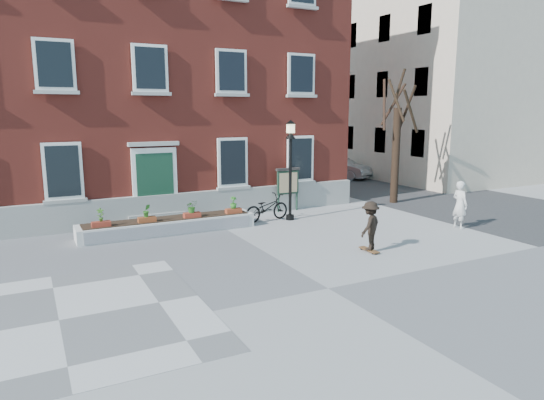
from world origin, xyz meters
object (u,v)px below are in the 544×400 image
parked_car (340,168)px  skateboarder (370,226)px  notice_board (288,182)px  bystander (460,205)px  lamp_post (290,156)px  bicycle (267,208)px

parked_car → skateboarder: (-8.74, -14.05, 0.16)m
skateboarder → parked_car: bearing=58.1°
notice_board → bystander: bearing=-53.3°
lamp_post → bystander: bearing=-39.7°
bicycle → parked_car: bearing=-57.1°
lamp_post → skateboarder: bearing=-89.9°
parked_car → skateboarder: 16.55m
parked_car → skateboarder: size_ratio=2.54×
bystander → lamp_post: size_ratio=0.45×
notice_board → skateboarder: (-0.72, -6.50, -0.44)m
notice_board → skateboarder: bearing=-96.3°
bicycle → lamp_post: (0.92, -0.23, 2.01)m
bystander → notice_board: notice_board is taller
parked_car → lamp_post: 12.73m
bicycle → parked_car: (9.67, 8.83, 0.14)m
bicycle → bystander: 7.21m
skateboarder → bystander: bearing=11.0°
lamp_post → notice_board: 2.11m
bystander → skateboarder: bearing=102.4°
bicycle → notice_board: 2.22m
parked_car → skateboarder: skateboarder is taller
parked_car → bystander: size_ratio=2.28×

